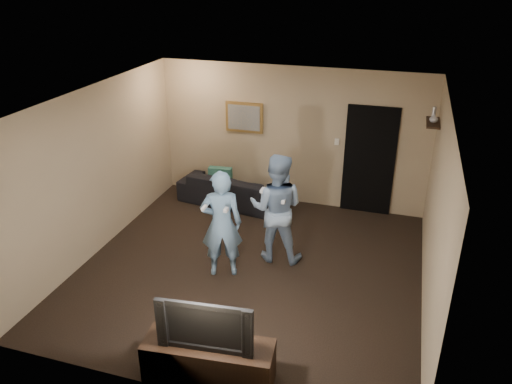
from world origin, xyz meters
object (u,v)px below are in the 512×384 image
(television, at_px, (207,322))
(sofa, at_px, (232,189))
(tv_console, at_px, (209,362))
(wii_player_left, at_px, (221,224))
(wii_player_right, at_px, (276,208))

(television, bearing_deg, sofa, 100.72)
(tv_console, bearing_deg, television, 0.00)
(television, height_order, wii_player_left, wii_player_left)
(television, bearing_deg, wii_player_right, 83.32)
(sofa, relative_size, wii_player_right, 1.16)
(sofa, height_order, tv_console, sofa)
(wii_player_right, bearing_deg, tv_console, -90.91)
(sofa, relative_size, television, 1.92)
(tv_console, height_order, wii_player_right, wii_player_right)
(sofa, distance_m, television, 4.52)
(sofa, height_order, wii_player_right, wii_player_right)
(sofa, height_order, television, television)
(wii_player_left, xyz_separation_m, wii_player_right, (0.64, 0.65, 0.04))
(tv_console, relative_size, television, 1.37)
(sofa, distance_m, wii_player_left, 2.44)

